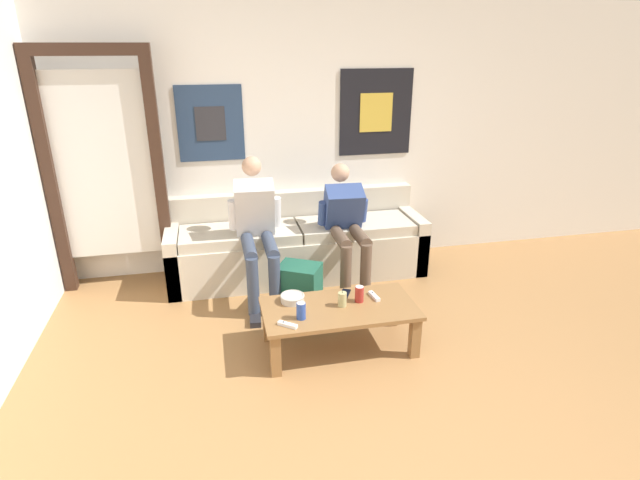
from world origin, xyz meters
TOP-DOWN VIEW (x-y plane):
  - ground_plane at (0.00, 0.00)m, footprint 18.00×18.00m
  - wall_back at (0.00, 2.74)m, footprint 10.00×0.07m
  - door_frame at (-1.86, 2.53)m, footprint 1.00×0.10m
  - couch at (-0.18, 2.39)m, footprint 2.46×0.69m
  - coffee_table at (-0.11, 1.04)m, footprint 1.13×0.57m
  - person_seated_adult at (-0.60, 2.03)m, footprint 0.47×0.91m
  - person_seated_teen at (0.21, 2.04)m, footprint 0.47×0.86m
  - backpack at (-0.30, 1.66)m, footprint 0.43×0.40m
  - ceramic_bowl at (-0.43, 1.19)m, footprint 0.18×0.18m
  - pillar_candle at (-0.09, 1.05)m, footprint 0.06×0.06m
  - drink_can_blue at (-0.42, 0.94)m, footprint 0.07×0.07m
  - drink_can_red at (0.05, 1.09)m, footprint 0.07×0.07m
  - game_controller_near_left at (0.18, 1.12)m, footprint 0.05×0.15m
  - game_controller_near_right at (-0.53, 0.85)m, footprint 0.13×0.12m
  - cell_phone at (-0.02, 1.22)m, footprint 0.12×0.15m

SIDE VIEW (x-z plane):
  - ground_plane at x=0.00m, z-range 0.00..0.00m
  - backpack at x=-0.30m, z-range -0.01..0.40m
  - coffee_table at x=-0.11m, z-range 0.12..0.46m
  - couch at x=-0.18m, z-range -0.10..0.68m
  - cell_phone at x=-0.02m, z-range 0.35..0.36m
  - game_controller_near_left at x=0.18m, z-range 0.35..0.37m
  - game_controller_near_right at x=-0.53m, z-range 0.35..0.37m
  - ceramic_bowl at x=-0.43m, z-range 0.35..0.41m
  - pillar_candle at x=-0.09m, z-range 0.34..0.46m
  - drink_can_blue at x=-0.42m, z-range 0.35..0.47m
  - drink_can_red at x=0.05m, z-range 0.35..0.47m
  - person_seated_teen at x=0.21m, z-range 0.06..1.18m
  - person_seated_adult at x=-0.60m, z-range 0.06..1.28m
  - door_frame at x=-1.86m, z-range 0.12..2.27m
  - wall_back at x=0.00m, z-range 0.00..2.55m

